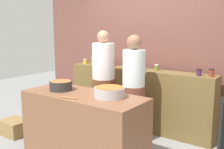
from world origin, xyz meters
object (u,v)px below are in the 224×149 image
Objects in this scene: preserve_jar_2 at (100,62)px; preserve_jar_3 at (107,63)px; cooking_pot_center at (109,92)px; wooden_spoon at (69,98)px; preserve_jar_8 at (199,72)px; preserve_jar_7 at (156,67)px; preserve_jar_9 at (211,73)px; preserve_jar_6 at (142,65)px; cook_with_tongs at (104,88)px; bread_crate at (15,127)px; preserve_jar_0 at (85,61)px; cooking_pot_left at (61,86)px; preserve_jar_5 at (136,65)px; preserve_jar_1 at (93,60)px; cook_in_cap at (133,95)px; preserve_jar_4 at (113,63)px.

preserve_jar_3 reaches higher than preserve_jar_2.
cooking_pot_center reaches higher than wooden_spoon.
preserve_jar_7 is at bearing 173.61° from preserve_jar_8.
preserve_jar_9 is (2.11, -0.08, 0.00)m from preserve_jar_2.
cooking_pot_center is 0.51m from wooden_spoon.
cook_with_tongs is at bearing -125.80° from preserve_jar_6.
preserve_jar_6 reaches higher than bread_crate.
cook_with_tongs is at bearing -57.92° from preserve_jar_3.
preserve_jar_0 is at bearing -172.14° from preserve_jar_3.
preserve_jar_0 is 0.32× the size of cooking_pot_left.
preserve_jar_0 is 0.26× the size of cooking_pot_center.
bread_crate is at bearing -150.21° from preserve_jar_8.
wooden_spoon is at bearing -127.09° from preserve_jar_9.
cooking_pot_center is (0.43, -1.38, -0.16)m from preserve_jar_5.
preserve_jar_7 is (1.40, -0.04, -0.02)m from preserve_jar_1.
preserve_jar_0 is at bearing 118.96° from cooking_pot_left.
cook_with_tongs is (0.39, -0.63, -0.33)m from preserve_jar_3.
preserve_jar_7 is (0.40, -0.02, -0.01)m from preserve_jar_5.
preserve_jar_3 is at bearing 7.86° from preserve_jar_0.
preserve_jar_9 reaches higher than preserve_jar_8.
cooking_pot_center is at bearing -40.00° from preserve_jar_0.
preserve_jar_0 is 2.02m from cooking_pot_center.
preserve_jar_8 is (1.75, -0.09, -0.00)m from preserve_jar_3.
preserve_jar_1 reaches higher than preserve_jar_9.
cooking_pot_left is at bearing -66.34° from preserve_jar_1.
preserve_jar_2 is (0.18, -0.01, -0.02)m from preserve_jar_1.
cook_in_cap is (0.18, -0.55, -0.37)m from preserve_jar_6.
preserve_jar_2 is 1.05× the size of preserve_jar_4.
preserve_jar_1 is at bearing 75.80° from bread_crate.
preserve_jar_1 is at bearing 178.30° from preserve_jar_2.
cooking_pot_center is at bearing -123.79° from preserve_jar_9.
wooden_spoon is 1.12m from cook_with_tongs.
preserve_jar_3 is at bearing 127.66° from cooking_pot_center.
cook_in_cap is (1.45, -0.56, -0.34)m from preserve_jar_0.
preserve_jar_8 is at bearing -3.28° from preserve_jar_2.
preserve_jar_3 is at bearing 63.36° from bread_crate.
preserve_jar_2 is 0.06× the size of cook_with_tongs.
preserve_jar_4 is 0.06× the size of cook_with_tongs.
preserve_jar_2 is 0.93× the size of preserve_jar_9.
preserve_jar_8 is at bearing 29.79° from bread_crate.
preserve_jar_1 is 1.06m from cook_with_tongs.
cook_in_cap reaches higher than preserve_jar_4.
preserve_jar_5 reaches higher than preserve_jar_4.
preserve_jar_9 is at bearing 30.90° from cook_in_cap.
preserve_jar_8 is 2.02m from cooking_pot_left.
preserve_jar_0 is 0.06× the size of cook_with_tongs.
cook_with_tongs is (-0.66, 0.74, -0.17)m from cooking_pot_center.
preserve_jar_0 is 2.41m from preserve_jar_9.
preserve_jar_9 is 3.22m from bread_crate.
preserve_jar_4 is at bearing -7.71° from preserve_jar_3.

